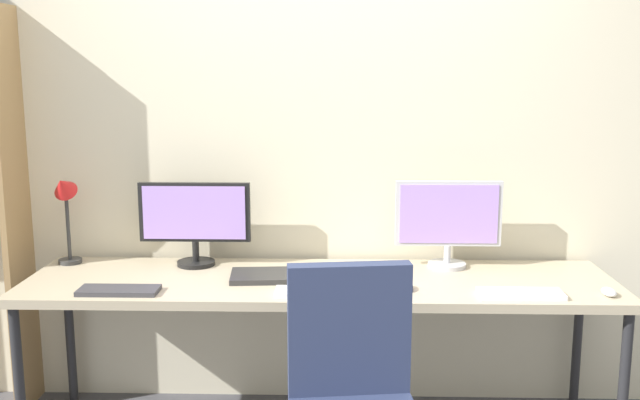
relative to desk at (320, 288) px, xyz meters
The scene contains 11 objects.
wall_back 0.74m from the desk, 90.00° to the left, with size 5.04×0.10×2.60m.
desk is the anchor object (origin of this frame).
monitor_left 0.69m from the desk, 160.52° to the left, with size 0.53×0.18×0.40m.
monitor_right 0.69m from the desk, 19.48° to the left, with size 0.50×0.18×0.41m.
desk_lamp 1.28m from the desk, behind, with size 0.11×0.16×0.46m.
keyboard_left 0.87m from the desk, 164.69° to the right, with size 0.34×0.13×0.02m, color #38383D.
keyboard_center 0.24m from the desk, 90.00° to the right, with size 0.36×0.13×0.02m, color silver.
keyboard_right 0.87m from the desk, 15.31° to the right, with size 0.35×0.13×0.02m, color silver.
mouse_left_side 0.41m from the desk, 22.85° to the right, with size 0.06×0.10×0.03m, color black.
mouse_right_side 1.23m from the desk, 10.03° to the right, with size 0.06×0.10×0.03m, color silver.
laptop_closed 0.25m from the desk, behind, with size 0.32×0.22×0.02m, color #2D2D2D.
Camera 1 is at (0.08, -2.49, 1.66)m, focal length 40.11 mm.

